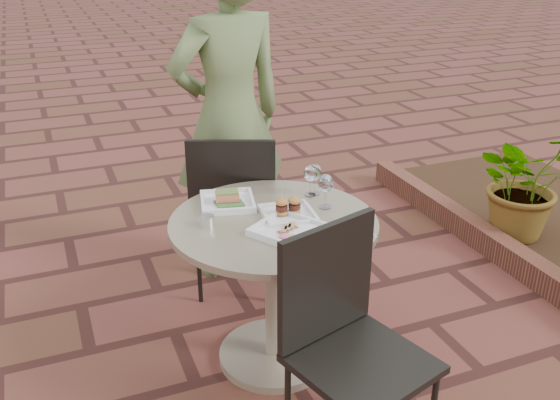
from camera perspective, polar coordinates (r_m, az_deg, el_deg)
name	(u,v)px	position (r m, az deg, el deg)	size (l,w,h in m)	color
ground	(282,361)	(3.04, 0.16, -14.54)	(60.00, 60.00, 0.00)	#5A2923
cafe_table	(274,270)	(2.79, -0.58, -6.40)	(0.90, 0.90, 0.73)	gray
chair_far	(234,203)	(3.28, -4.24, -0.24)	(0.57, 0.57, 0.93)	black
chair_near	(345,328)	(2.33, 5.97, -11.60)	(0.55, 0.55, 0.93)	black
diner	(229,117)	(3.43, -4.67, 7.54)	(0.67, 0.44, 1.85)	#576A3A
plate_salmon	(228,201)	(2.82, -4.82, -0.06)	(0.28, 0.28, 0.07)	silver
plate_sliders	(288,211)	(2.69, 0.74, -1.03)	(0.24, 0.24, 0.14)	silver
plate_tuna	(288,229)	(2.56, 0.73, -2.71)	(0.34, 0.34, 0.03)	silver
wine_glass_right	(326,184)	(2.75, 4.19, 1.44)	(0.07, 0.07, 0.16)	white
wine_glass_mid	(310,174)	(2.88, 2.80, 2.35)	(0.06, 0.06, 0.15)	white
wine_glass_far	(315,173)	(2.89, 3.19, 2.48)	(0.06, 0.06, 0.15)	white
steel_ramekin	(207,221)	(2.63, -6.69, -1.93)	(0.06, 0.06, 0.05)	silver
cutlery_set	(360,230)	(2.61, 7.31, -2.75)	(0.08, 0.17, 0.00)	silver
planter_curb	(512,256)	(3.97, 20.42, -4.84)	(0.12, 3.00, 0.15)	brown
potted_plant_a	(526,182)	(4.16, 21.55, 1.52)	(0.64, 0.56, 0.71)	#33662D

